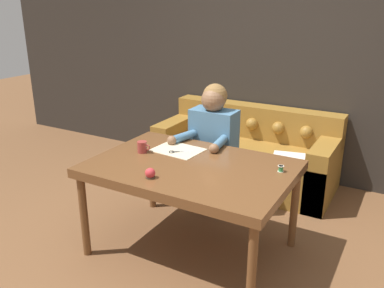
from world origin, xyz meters
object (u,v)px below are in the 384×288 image
(person, at_px, (213,148))
(pin_cushion, at_px, (150,173))
(scissors, at_px, (177,152))
(dining_table, at_px, (191,173))
(thread_spool, at_px, (281,169))
(mug, at_px, (142,147))
(couch, at_px, (246,155))

(person, bearing_deg, pin_cushion, -88.18)
(scissors, distance_m, pin_cushion, 0.52)
(dining_table, height_order, person, person)
(thread_spool, bearing_deg, person, 148.24)
(mug, relative_size, thread_spool, 2.51)
(mug, bearing_deg, couch, 76.76)
(dining_table, relative_size, mug, 13.01)
(couch, bearing_deg, pin_cushion, -89.68)
(dining_table, height_order, mug, mug)
(couch, distance_m, scissors, 1.34)
(scissors, bearing_deg, person, 81.89)
(dining_table, bearing_deg, pin_cushion, -109.39)
(couch, relative_size, pin_cushion, 26.03)
(couch, bearing_deg, scissors, -94.27)
(person, distance_m, scissors, 0.52)
(person, xyz_separation_m, mug, (-0.31, -0.64, 0.16))
(dining_table, bearing_deg, scissors, 143.79)
(thread_spool, height_order, pin_cushion, pin_cushion)
(dining_table, xyz_separation_m, person, (-0.15, 0.67, -0.05))
(couch, relative_size, person, 1.56)
(couch, relative_size, mug, 16.47)
(couch, distance_m, mug, 1.52)
(couch, xyz_separation_m, thread_spool, (0.75, -1.24, 0.45))
(thread_spool, bearing_deg, scissors, -177.99)
(scissors, bearing_deg, pin_cushion, -78.43)
(thread_spool, bearing_deg, dining_table, -162.47)
(mug, bearing_deg, pin_cushion, -48.04)
(person, xyz_separation_m, pin_cushion, (0.03, -1.02, 0.15))
(person, height_order, thread_spool, person)
(dining_table, height_order, pin_cushion, pin_cushion)
(mug, xyz_separation_m, thread_spool, (1.08, 0.16, -0.02))
(couch, bearing_deg, person, -91.69)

